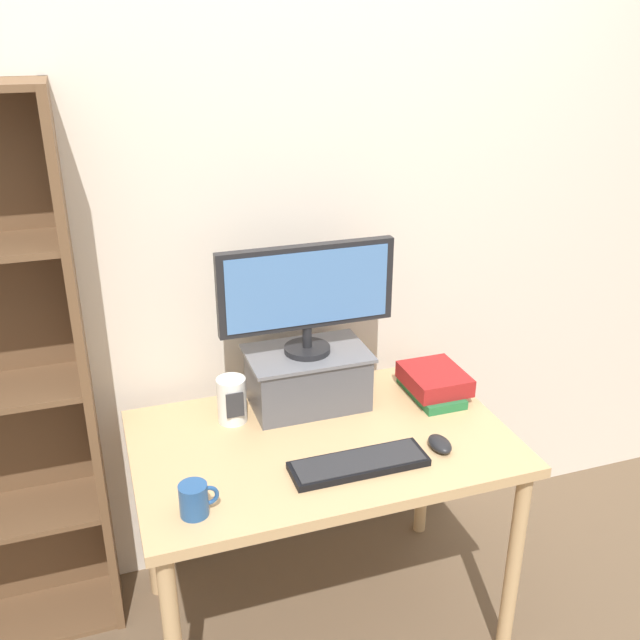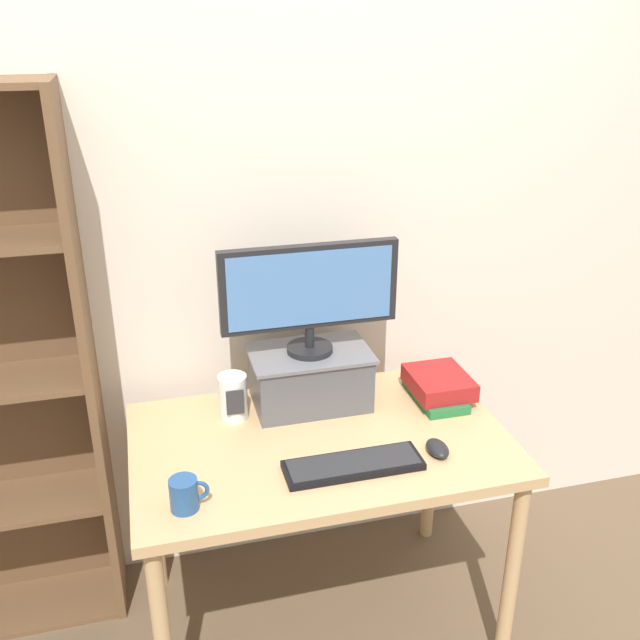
{
  "view_description": "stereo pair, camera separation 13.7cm",
  "coord_description": "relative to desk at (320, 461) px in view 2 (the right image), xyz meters",
  "views": [
    {
      "loc": [
        -0.63,
        -1.85,
        2.04
      ],
      "look_at": [
        0.02,
        0.09,
        1.15
      ],
      "focal_mm": 40.0,
      "sensor_mm": 36.0,
      "label": 1
    },
    {
      "loc": [
        -0.5,
        -1.89,
        2.04
      ],
      "look_at": [
        0.02,
        0.09,
        1.15
      ],
      "focal_mm": 40.0,
      "sensor_mm": 36.0,
      "label": 2
    }
  ],
  "objects": [
    {
      "name": "desk",
      "position": [
        0.0,
        0.0,
        0.0
      ],
      "size": [
        1.21,
        0.76,
        0.78
      ],
      "color": "tan",
      "rests_on": "ground_plane"
    },
    {
      "name": "back_wall",
      "position": [
        0.0,
        0.5,
        0.61
      ],
      "size": [
        7.0,
        0.08,
        2.6
      ],
      "color": "beige",
      "rests_on": "ground_plane"
    },
    {
      "name": "riser_box",
      "position": [
        0.02,
        0.23,
        0.2
      ],
      "size": [
        0.41,
        0.27,
        0.2
      ],
      "color": "#515156",
      "rests_on": "desk"
    },
    {
      "name": "computer_monitor",
      "position": [
        0.02,
        0.23,
        0.51
      ],
      "size": [
        0.6,
        0.16,
        0.38
      ],
      "color": "black",
      "rests_on": "riser_box"
    },
    {
      "name": "coffee_mug",
      "position": [
        -0.45,
        -0.25,
        0.14
      ],
      "size": [
        0.11,
        0.08,
        0.1
      ],
      "color": "#234C84",
      "rests_on": "desk"
    },
    {
      "name": "desk_speaker",
      "position": [
        -0.25,
        0.2,
        0.17
      ],
      "size": [
        0.1,
        0.1,
        0.16
      ],
      "color": "silver",
      "rests_on": "desk"
    },
    {
      "name": "book_stack",
      "position": [
        0.47,
        0.14,
        0.14
      ],
      "size": [
        0.2,
        0.27,
        0.09
      ],
      "color": "#236B38",
      "rests_on": "desk"
    },
    {
      "name": "ground_plane",
      "position": [
        0.0,
        0.0,
        -0.69
      ],
      "size": [
        12.0,
        12.0,
        0.0
      ],
      "primitive_type": "plane",
      "color": "brown"
    },
    {
      "name": "computer_mouse",
      "position": [
        0.33,
        -0.18,
        0.11
      ],
      "size": [
        0.06,
        0.1,
        0.04
      ],
      "color": "black",
      "rests_on": "desk"
    },
    {
      "name": "keyboard",
      "position": [
        0.05,
        -0.19,
        0.1
      ],
      "size": [
        0.42,
        0.13,
        0.02
      ],
      "color": "black",
      "rests_on": "desk"
    }
  ]
}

